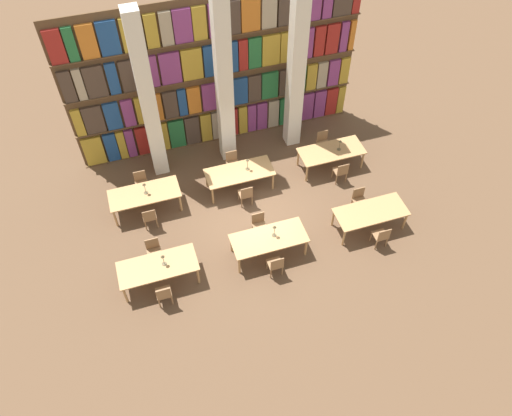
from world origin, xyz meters
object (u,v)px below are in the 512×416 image
Objects in this scene: chair_2 at (276,264)px; chair_3 at (259,225)px; reading_table_1 at (269,239)px; chair_8 at (246,194)px; desk_lamp_0 at (163,258)px; chair_11 at (323,142)px; pillar_left at (148,100)px; reading_table_2 at (371,213)px; pillar_right at (296,72)px; chair_5 at (359,199)px; desk_lamp_2 at (144,187)px; chair_10 at (341,171)px; chair_6 at (150,217)px; chair_7 at (141,182)px; reading_table_4 at (239,173)px; pillar_center at (224,86)px; desk_lamp_3 at (247,162)px; chair_0 at (164,294)px; reading_table_3 at (144,195)px; chair_4 at (381,236)px; desk_lamp_1 at (274,229)px; chair_9 at (233,162)px; reading_table_5 at (331,152)px; reading_table_0 at (158,267)px; chair_1 at (154,250)px; desk_lamp_4 at (340,143)px.

chair_2 and chair_3 have the same top height.
chair_8 reaches higher than reading_table_1.
desk_lamp_0 reaches higher than chair_11.
pillar_left is 2.66× the size of reading_table_2.
pillar_right reaches higher than chair_5.
chair_10 is at bearing -6.93° from desk_lamp_2.
pillar_left is 3.61m from chair_6.
reading_table_4 is at bearing 166.03° from chair_7.
pillar_center is 5.86m from desk_lamp_0.
chair_0 is at bearing -134.35° from desk_lamp_3.
pillar_left reaches higher than reading_table_3.
chair_7 is at bearing -164.35° from pillar_center.
chair_4 is at bearing -29.49° from desk_lamp_2.
reading_table_3 is 0.80m from chair_6.
pillar_right reaches higher than chair_3.
reading_table_4 is at bearing 94.50° from desk_lamp_1.
reading_table_3 is 3.48m from desk_lamp_3.
chair_3 is 2.24m from desk_lamp_3.
desk_lamp_0 is 3.23m from chair_2.
chair_11 is at bearing 179.99° from chair_9.
reading_table_3 is 6.57m from chair_11.
chair_5 is 0.39× the size of reading_table_5.
chair_0 reaches higher than reading_table_0.
pillar_left is at bearing 78.96° from reading_table_0.
desk_lamp_0 is at bearing -139.45° from desk_lamp_3.
desk_lamp_1 is at bearing 0.06° from desk_lamp_0.
chair_1 is 1.99× the size of desk_lamp_2.
chair_8 is (-0.02, -0.77, -0.21)m from reading_table_4.
pillar_left is 4.63m from chair_1.
chair_0 is 0.39× the size of reading_table_1.
pillar_center is at bearing 57.87° from chair_0.
desk_lamp_2 is 0.20× the size of reading_table_4.
desk_lamp_4 reaches higher than reading_table_3.
chair_7 is at bearing 173.05° from reading_table_5.
pillar_right is 2.82m from chair_11.
pillar_left reaches higher than desk_lamp_0.
desk_lamp_1 is 0.51× the size of chair_11.
chair_9 is at bearing 25.90° from chair_6.
chair_4 is at bearing -40.24° from chair_8.
desk_lamp_4 is at bearing 11.66° from chair_8.
desk_lamp_0 reaches higher than chair_9.
pillar_right reaches higher than desk_lamp_4.
chair_4 is 2.89m from chair_10.
desk_lamp_3 is at bearing 0.37° from desk_lamp_2.
chair_10 is at bearing -158.30° from chair_3.
chair_9 is (-0.25, 3.62, -0.58)m from desk_lamp_1.
chair_8 is at bearing 24.61° from chair_11.
desk_lamp_1 is at bearing -139.97° from desk_lamp_4.
chair_3 is (-0.05, 0.77, -0.21)m from reading_table_1.
reading_table_1 is at bearing -90.14° from pillar_center.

